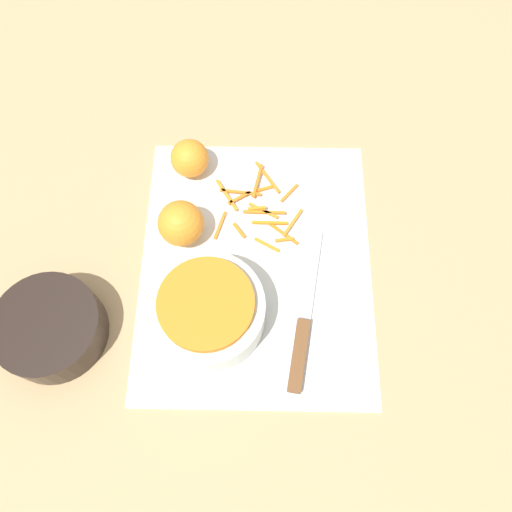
# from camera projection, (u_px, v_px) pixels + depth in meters

# --- Properties ---
(ground_plane) EXTENTS (4.00, 4.00, 0.00)m
(ground_plane) POSITION_uv_depth(u_px,v_px,m) (256.00, 265.00, 0.82)
(ground_plane) COLOR tan
(cutting_board) EXTENTS (0.46, 0.37, 0.01)m
(cutting_board) POSITION_uv_depth(u_px,v_px,m) (256.00, 264.00, 0.82)
(cutting_board) COLOR silver
(cutting_board) RESTS_ON ground_plane
(bowl_speckled) EXTENTS (0.17, 0.17, 0.08)m
(bowl_speckled) POSITION_uv_depth(u_px,v_px,m) (208.00, 310.00, 0.74)
(bowl_speckled) COLOR silver
(bowl_speckled) RESTS_ON cutting_board
(bowl_dark) EXTENTS (0.16, 0.16, 0.06)m
(bowl_dark) POSITION_uv_depth(u_px,v_px,m) (51.00, 328.00, 0.75)
(bowl_dark) COLOR black
(bowl_dark) RESTS_ON ground_plane
(knife) EXTENTS (0.27, 0.06, 0.02)m
(knife) POSITION_uv_depth(u_px,v_px,m) (302.00, 336.00, 0.76)
(knife) COLOR brown
(knife) RESTS_ON cutting_board
(orange_left) EXTENTS (0.07, 0.07, 0.07)m
(orange_left) POSITION_uv_depth(u_px,v_px,m) (190.00, 158.00, 0.86)
(orange_left) COLOR orange
(orange_left) RESTS_ON cutting_board
(orange_right) EXTENTS (0.08, 0.08, 0.08)m
(orange_right) POSITION_uv_depth(u_px,v_px,m) (181.00, 223.00, 0.80)
(orange_right) COLOR orange
(orange_right) RESTS_ON cutting_board
(peel_pile) EXTENTS (0.18, 0.15, 0.01)m
(peel_pile) POSITION_uv_depth(u_px,v_px,m) (260.00, 208.00, 0.85)
(peel_pile) COLOR orange
(peel_pile) RESTS_ON cutting_board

